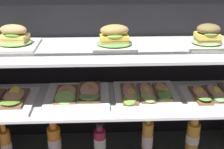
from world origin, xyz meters
The scene contains 17 objects.
case_frame centered at (0.00, 0.13, 0.49)m, with size 1.56×0.43×0.90m.
riser_lower_tier centered at (0.00, 0.00, 0.20)m, with size 1.49×0.37×0.33m.
shelf_lower_glass centered at (0.00, 0.00, 0.37)m, with size 1.51×0.38×0.01m, color silver.
riser_upper_tier centered at (0.00, 0.00, 0.50)m, with size 1.49×0.37×0.25m.
shelf_upper_glass centered at (0.00, 0.00, 0.63)m, with size 1.51×0.38×0.01m, color silver.
plated_roll_sandwich_near_left_corner centered at (-0.45, 0.05, 0.67)m, with size 0.21×0.21×0.10m.
plated_roll_sandwich_near_right_corner centered at (0.01, 0.02, 0.67)m, with size 0.20×0.20×0.11m.
plated_roll_sandwich_far_right centered at (0.44, 0.01, 0.67)m, with size 0.20×0.20×0.11m.
open_sandwich_tray_right_of_center centered at (-0.53, -0.03, 0.39)m, with size 0.31×0.28×0.07m.
open_sandwich_tray_near_left_corner centered at (-0.17, 0.01, 0.39)m, with size 0.31×0.28×0.06m.
open_sandwich_tray_center centered at (0.17, 0.01, 0.39)m, with size 0.31×0.29×0.06m.
open_sandwich_tray_left_of_center centered at (0.52, -0.03, 0.39)m, with size 0.31×0.28×0.06m.
juice_bottle_back_left centered at (-0.56, 0.01, 0.11)m, with size 0.06×0.06×0.21m.
juice_bottle_near_post centered at (-0.31, 0.02, 0.12)m, with size 0.07×0.07×0.22m.
juice_bottle_front_left_end centered at (-0.06, 0.00, 0.12)m, with size 0.06×0.06×0.20m.
juice_bottle_front_middle centered at (0.19, 0.01, 0.12)m, with size 0.06×0.06×0.23m.
juice_bottle_tucked_behind centered at (0.44, 0.01, 0.12)m, with size 0.07×0.07×0.22m.
Camera 1 is at (-0.05, -1.28, 1.05)m, focal length 46.79 mm.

